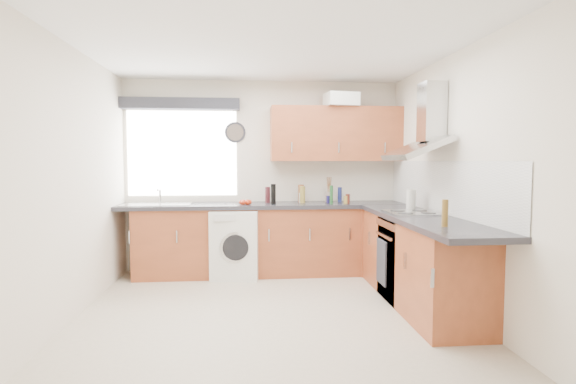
{
  "coord_description": "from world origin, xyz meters",
  "views": [
    {
      "loc": [
        -0.21,
        -4.19,
        1.45
      ],
      "look_at": [
        0.25,
        0.85,
        1.1
      ],
      "focal_mm": 28.0,
      "sensor_mm": 36.0,
      "label": 1
    }
  ],
  "objects": [
    {
      "name": "ground_plane",
      "position": [
        0.0,
        0.0,
        0.0
      ],
      "size": [
        3.6,
        3.6,
        0.0
      ],
      "primitive_type": "plane",
      "color": "beige"
    },
    {
      "name": "ceiling",
      "position": [
        0.0,
        0.0,
        2.5
      ],
      "size": [
        3.6,
        3.6,
        0.02
      ],
      "primitive_type": "cube",
      "color": "white",
      "rests_on": "wall_back"
    },
    {
      "name": "wall_back",
      "position": [
        0.0,
        1.8,
        1.25
      ],
      "size": [
        3.6,
        0.02,
        2.5
      ],
      "primitive_type": "cube",
      "color": "silver",
      "rests_on": "ground_plane"
    },
    {
      "name": "wall_front",
      "position": [
        0.0,
        -1.8,
        1.25
      ],
      "size": [
        3.6,
        0.02,
        2.5
      ],
      "primitive_type": "cube",
      "color": "silver",
      "rests_on": "ground_plane"
    },
    {
      "name": "wall_left",
      "position": [
        -1.8,
        0.0,
        1.25
      ],
      "size": [
        0.02,
        3.6,
        2.5
      ],
      "primitive_type": "cube",
      "color": "silver",
      "rests_on": "ground_plane"
    },
    {
      "name": "wall_right",
      "position": [
        1.8,
        0.0,
        1.25
      ],
      "size": [
        0.02,
        3.6,
        2.5
      ],
      "primitive_type": "cube",
      "color": "silver",
      "rests_on": "ground_plane"
    },
    {
      "name": "window",
      "position": [
        -1.05,
        1.79,
        1.55
      ],
      "size": [
        1.4,
        0.02,
        1.1
      ],
      "primitive_type": "cube",
      "color": "silver",
      "rests_on": "wall_back"
    },
    {
      "name": "window_blind",
      "position": [
        -1.05,
        1.7,
        2.18
      ],
      "size": [
        1.5,
        0.18,
        0.14
      ],
      "primitive_type": "cube",
      "color": "#24252B",
      "rests_on": "wall_back"
    },
    {
      "name": "splashback",
      "position": [
        1.79,
        0.3,
        1.18
      ],
      "size": [
        0.01,
        3.0,
        0.54
      ],
      "primitive_type": "cube",
      "color": "white",
      "rests_on": "wall_right"
    },
    {
      "name": "base_cab_back",
      "position": [
        -0.1,
        1.51,
        0.43
      ],
      "size": [
        3.0,
        0.58,
        0.86
      ],
      "primitive_type": "cube",
      "color": "brown",
      "rests_on": "ground_plane"
    },
    {
      "name": "base_cab_corner",
      "position": [
        1.5,
        1.5,
        0.43
      ],
      "size": [
        0.6,
        0.6,
        0.86
      ],
      "primitive_type": "cube",
      "color": "brown",
      "rests_on": "ground_plane"
    },
    {
      "name": "base_cab_right",
      "position": [
        1.51,
        0.15,
        0.43
      ],
      "size": [
        0.58,
        2.1,
        0.86
      ],
      "primitive_type": "cube",
      "color": "brown",
      "rests_on": "ground_plane"
    },
    {
      "name": "worktop_back",
      "position": [
        0.0,
        1.5,
        0.89
      ],
      "size": [
        3.6,
        0.62,
        0.05
      ],
      "primitive_type": "cube",
      "color": "#222227",
      "rests_on": "base_cab_back"
    },
    {
      "name": "worktop_right",
      "position": [
        1.5,
        0.0,
        0.89
      ],
      "size": [
        0.62,
        2.42,
        0.05
      ],
      "primitive_type": "cube",
      "color": "#222227",
      "rests_on": "base_cab_right"
    },
    {
      "name": "sink",
      "position": [
        -1.33,
        1.5,
        0.95
      ],
      "size": [
        0.84,
        0.46,
        0.1
      ],
      "primitive_type": null,
      "color": "#B2B4B5",
      "rests_on": "worktop_back"
    },
    {
      "name": "oven",
      "position": [
        1.5,
        0.3,
        0.42
      ],
      "size": [
        0.56,
        0.58,
        0.85
      ],
      "primitive_type": "cube",
      "color": "black",
      "rests_on": "ground_plane"
    },
    {
      "name": "hob_plate",
      "position": [
        1.5,
        0.3,
        0.92
      ],
      "size": [
        0.52,
        0.52,
        0.01
      ],
      "primitive_type": "cube",
      "color": "#B2B4B5",
      "rests_on": "worktop_right"
    },
    {
      "name": "extractor_hood",
      "position": [
        1.6,
        0.3,
        1.77
      ],
      "size": [
        0.52,
        0.78,
        0.66
      ],
      "primitive_type": null,
      "color": "#B2B4B5",
      "rests_on": "wall_right"
    },
    {
      "name": "upper_cabinets",
      "position": [
        0.95,
        1.62,
        1.8
      ],
      "size": [
        1.7,
        0.35,
        0.7
      ],
      "primitive_type": "cube",
      "color": "brown",
      "rests_on": "wall_back"
    },
    {
      "name": "washing_machine",
      "position": [
        -0.35,
        1.4,
        0.42
      ],
      "size": [
        0.64,
        0.62,
        0.85
      ],
      "primitive_type": "cube",
      "rotation": [
        0.0,
        0.0,
        -0.12
      ],
      "color": "silver",
      "rests_on": "ground_plane"
    },
    {
      "name": "wall_clock",
      "position": [
        -0.36,
        1.78,
        1.83
      ],
      "size": [
        0.27,
        0.04,
        0.27
      ],
      "primitive_type": "cylinder",
      "rotation": [
        1.57,
        0.0,
        0.0
      ],
      "color": "#24252B",
      "rests_on": "wall_back"
    },
    {
      "name": "casserole",
      "position": [
        1.0,
        1.52,
        2.23
      ],
      "size": [
        0.44,
        0.35,
        0.17
      ],
      "primitive_type": "cube",
      "rotation": [
        0.0,
        0.0,
        0.17
      ],
      "color": "silver",
      "rests_on": "upper_cabinets"
    },
    {
      "name": "storage_box",
      "position": [
        0.97,
        1.72,
        2.21
      ],
      "size": [
        0.27,
        0.23,
        0.12
      ],
      "primitive_type": "cube",
      "rotation": [
        0.0,
        0.0,
        0.06
      ],
      "color": "#B02F1B",
      "rests_on": "upper_cabinets"
    },
    {
      "name": "utensil_pot",
      "position": [
        0.86,
        1.59,
        0.98
      ],
      "size": [
        0.12,
        0.12,
        0.14
      ],
      "primitive_type": "cylinder",
      "rotation": [
        0.0,
        0.0,
        0.21
      ],
      "color": "#806A61",
      "rests_on": "worktop_back"
    },
    {
      "name": "kitchen_roll",
      "position": [
        1.62,
        0.67,
        1.02
      ],
      "size": [
        0.11,
        0.11,
        0.22
      ],
      "primitive_type": "cylinder",
      "rotation": [
        0.0,
        0.0,
        -0.08
      ],
      "color": "silver",
      "rests_on": "worktop_right"
    },
    {
      "name": "tomato_cluster",
      "position": [
        -0.23,
        1.37,
        0.94
      ],
      "size": [
        0.14,
        0.14,
        0.06
      ],
      "primitive_type": null,
      "rotation": [
        0.0,
        0.0,
        0.06
      ],
      "color": "#AB240C",
      "rests_on": "worktop_back"
    },
    {
      "name": "jar_0",
      "position": [
        1.01,
        1.64,
        1.01
      ],
      "size": [
        0.05,
        0.05,
        0.19
      ],
      "primitive_type": "cylinder",
      "color": "navy",
      "rests_on": "worktop_back"
    },
    {
      "name": "jar_1",
      "position": [
        1.06,
        1.38,
        0.97
      ],
      "size": [
        0.05,
        0.05,
        0.12
      ],
      "primitive_type": "cylinder",
      "color": "#4F1A10",
      "rests_on": "worktop_back"
    },
    {
      "name": "jar_2",
      "position": [
        1.04,
        1.39,
        0.96
      ],
      "size": [
        0.06,
        0.06,
        0.1
      ],
      "primitive_type": "cylinder",
      "color": "olive",
      "rests_on": "worktop_back"
    },
    {
      "name": "jar_3",
      "position": [
        0.11,
        1.39,
        1.04
      ],
      "size": [
        0.06,
        0.06,
        0.25
      ],
      "primitive_type": "cylinder",
      "color": "black",
      "rests_on": "worktop_back"
    },
    {
      "name": "jar_4",
      "position": [
        0.05,
        1.57,
        1.01
      ],
      "size": [
        0.07,
        0.07,
        0.21
      ],
      "primitive_type": "cylinder",
      "color": "#3D151A",
      "rests_on": "worktop_back"
    },
    {
      "name": "jar_5",
      "position": [
        0.49,
        1.64,
        1.03
      ],
      "size": [
        0.08,
        0.08,
        0.23
      ],
      "primitive_type": "cylinder",
      "color": "brown",
      "rests_on": "worktop_back"
    },
    {
      "name": "jar_6",
      "position": [
        0.85,
        1.37,
        1.03
      ],
      "size": [
        0.04,
        0.04,
        0.23
      ],
      "primitive_type": "cylinder",
      "color": "#19471F",
      "rests_on": "worktop_back"
    },
    {
      "name": "jar_7",
      "position": [
        0.82,
        1.47,
        0.96
      ],
      "size": [
        0.04,
        0.04,
        0.1
      ],
      "primitive_type": "cylinder",
      "color": "#1C1751",
      "rests_on": "worktop_back"
    },
    {
      "name": "jar_8",
      "position": [
        0.13,
        1.56,
        1.0
      ],
      "size": [
        0.05,
        0.05,
        0.18
      ],
      "primitive_type": "cylinder",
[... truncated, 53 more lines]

